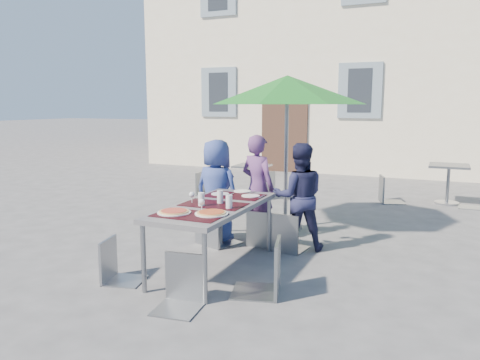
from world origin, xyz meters
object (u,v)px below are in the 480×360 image
at_px(bg_chair_l_1, 388,173).
at_px(dining_table, 214,209).
at_px(chair_1, 263,207).
at_px(child_0, 217,190).
at_px(cafe_table_1, 448,177).
at_px(chair_5, 181,251).
at_px(chair_0, 213,200).
at_px(bg_chair_r_1, 478,179).
at_px(child_1, 258,187).
at_px(patio_umbrella, 287,92).
at_px(bg_chair_l_0, 204,170).
at_px(child_2, 299,197).
at_px(chair_3, 115,235).
at_px(chair_4, 267,234).
at_px(chair_2, 287,209).
at_px(pizza_near_right, 211,213).
at_px(bg_chair_r_0, 264,168).
at_px(cafe_table_0, 252,177).
at_px(pizza_near_left, 174,212).

bearing_deg(bg_chair_l_1, dining_table, -106.41).
bearing_deg(chair_1, dining_table, -99.81).
xyz_separation_m(child_0, cafe_table_1, (2.91, 3.82, -0.18)).
bearing_deg(chair_5, chair_1, 89.29).
height_order(chair_0, bg_chair_l_1, chair_0).
bearing_deg(chair_5, bg_chair_r_1, 64.38).
bearing_deg(child_1, cafe_table_1, -106.80).
xyz_separation_m(child_0, bg_chair_r_1, (3.40, 3.64, -0.17)).
distance_m(patio_umbrella, bg_chair_l_0, 3.40).
bearing_deg(child_2, bg_chair_r_1, -144.95).
height_order(child_1, chair_1, child_1).
xyz_separation_m(chair_3, bg_chair_l_1, (2.14, 5.34, 0.07)).
distance_m(child_1, chair_4, 1.95).
relative_size(child_2, chair_3, 1.60).
bearing_deg(child_2, chair_4, 72.12).
relative_size(dining_table, chair_1, 2.06).
distance_m(chair_2, chair_3, 2.15).
bearing_deg(pizza_near_right, chair_5, -93.94).
height_order(chair_0, cafe_table_1, chair_0).
distance_m(chair_4, bg_chair_r_1, 5.54).
height_order(child_0, chair_4, child_0).
distance_m(chair_1, bg_chair_l_1, 3.73).
bearing_deg(dining_table, chair_4, -27.48).
distance_m(chair_5, bg_chair_r_0, 5.14).
bearing_deg(chair_1, chair_0, -159.05).
height_order(chair_1, chair_2, chair_2).
distance_m(child_2, bg_chair_l_0, 3.99).
xyz_separation_m(dining_table, bg_chair_r_0, (-0.93, 4.03, -0.10)).
xyz_separation_m(dining_table, chair_5, (0.16, -0.99, -0.17)).
height_order(child_0, bg_chair_l_0, child_0).
relative_size(chair_3, cafe_table_1, 1.15).
xyz_separation_m(bg_chair_r_0, bg_chair_l_1, (2.29, 0.58, -0.03)).
bearing_deg(bg_chair_l_0, cafe_table_1, 12.07).
distance_m(chair_2, bg_chair_r_0, 3.40).
height_order(chair_2, bg_chair_r_0, bg_chair_r_0).
bearing_deg(patio_umbrella, bg_chair_r_1, 44.74).
relative_size(dining_table, child_1, 1.28).
xyz_separation_m(dining_table, chair_0, (-0.43, 0.83, -0.08)).
bearing_deg(child_1, patio_umbrella, -88.64).
bearing_deg(chair_3, child_2, 52.33).
bearing_deg(cafe_table_0, chair_2, -60.33).
height_order(pizza_near_left, bg_chair_r_0, bg_chair_r_0).
distance_m(chair_5, cafe_table_1, 6.31).
xyz_separation_m(child_1, cafe_table_1, (2.43, 3.54, -0.21)).
xyz_separation_m(bg_chair_l_0, bg_chair_r_0, (1.27, 0.11, 0.08)).
xyz_separation_m(chair_1, bg_chair_r_1, (2.71, 3.65, 0.00)).
distance_m(chair_0, chair_2, 0.98).
relative_size(dining_table, patio_umbrella, 0.82).
xyz_separation_m(child_2, bg_chair_l_0, (-2.85, 2.79, -0.17)).
xyz_separation_m(child_1, chair_5, (0.17, -2.36, -0.19)).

